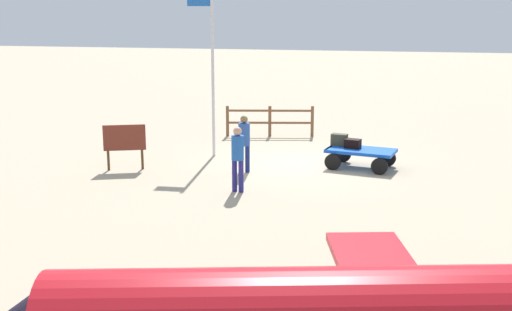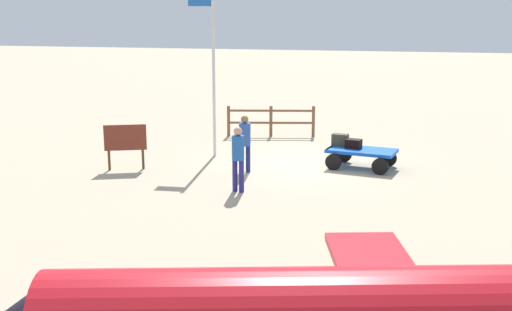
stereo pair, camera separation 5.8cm
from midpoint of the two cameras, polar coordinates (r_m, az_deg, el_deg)
The scene contains 9 objects.
ground_plane at distance 20.71m, azimuth 3.92°, elevation -0.72°, with size 120.00×120.00×0.00m, color tan.
luggage_cart at distance 20.25m, azimuth 9.20°, elevation 0.15°, with size 2.25×1.60×0.61m.
suitcase_grey at distance 20.58m, azimuth 7.37°, elevation 1.40°, with size 0.54×0.36×0.38m.
suitcase_olive at distance 20.31m, azimuth 8.56°, elevation 1.06°, with size 0.54×0.44×0.29m.
worker_lead at distance 17.23m, azimuth -1.75°, elevation 0.13°, with size 0.40×0.40×1.80m.
worker_trailing at distance 19.34m, azimuth -1.15°, elevation 1.48°, with size 0.46×0.46×1.76m.
flagpole at distance 21.38m, azimuth -4.18°, elevation 8.51°, with size 0.88×0.10×5.61m.
signboard at distance 20.09m, azimuth -11.74°, elevation 1.35°, with size 1.22×0.55×1.41m.
wooden_fence at distance 25.05m, azimuth 1.18°, elevation 3.26°, with size 3.37×0.85×1.20m.
Camera 1 is at (-3.37, 19.86, 4.84)m, focal length 44.79 mm.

